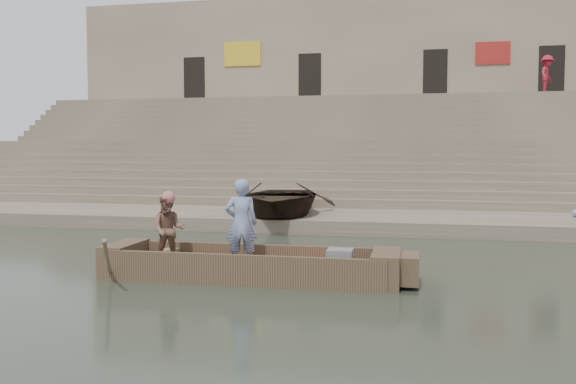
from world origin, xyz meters
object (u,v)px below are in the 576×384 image
(main_rowboat, at_px, (249,273))
(television, at_px, (339,260))
(beached_rowboat, at_px, (279,199))
(pedestrian, at_px, (547,75))
(standing_man, at_px, (241,223))
(rowing_man, at_px, (169,230))

(main_rowboat, height_order, television, television)
(television, xyz_separation_m, beached_rowboat, (-2.85, 7.57, 0.48))
(television, bearing_deg, pedestrian, 70.99)
(standing_man, relative_size, rowing_man, 1.24)
(standing_man, xyz_separation_m, pedestrian, (9.46, 22.16, 5.11))
(main_rowboat, distance_m, pedestrian, 24.74)
(main_rowboat, xyz_separation_m, television, (1.70, 0.00, 0.31))
(pedestrian, bearing_deg, main_rowboat, -179.00)
(main_rowboat, distance_m, television, 1.73)
(standing_man, distance_m, television, 1.95)
(main_rowboat, distance_m, rowing_man, 1.77)
(pedestrian, bearing_deg, beached_rowboat, 168.12)
(television, relative_size, beached_rowboat, 0.10)
(television, height_order, pedestrian, pedestrian)
(standing_man, xyz_separation_m, television, (1.84, 0.06, -0.63))
(rowing_man, xyz_separation_m, beached_rowboat, (0.44, 7.64, 0.00))
(standing_man, height_order, beached_rowboat, standing_man)
(main_rowboat, distance_m, beached_rowboat, 7.70)
(standing_man, xyz_separation_m, beached_rowboat, (-1.00, 7.63, -0.15))
(rowing_man, bearing_deg, television, -14.52)
(standing_man, height_order, pedestrian, pedestrian)
(rowing_man, xyz_separation_m, television, (3.29, 0.07, -0.47))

